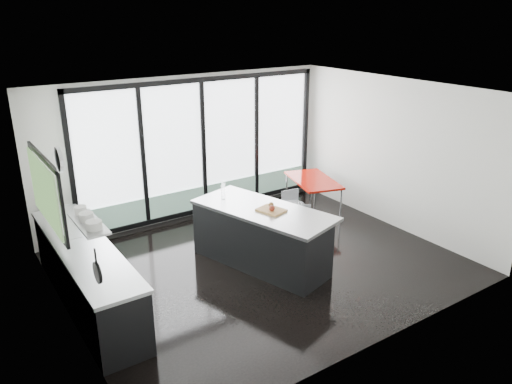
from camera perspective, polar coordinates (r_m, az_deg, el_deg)
floor at (r=8.27m, az=0.59°, el=-8.24°), size 6.00×5.00×0.00m
ceiling at (r=7.36m, az=0.67°, el=11.31°), size 6.00×5.00×0.00m
wall_back at (r=9.89m, az=-6.21°, el=4.45°), size 6.00×0.09×2.80m
wall_front at (r=5.97m, az=14.44°, el=-5.65°), size 6.00×0.00×2.80m
wall_left at (r=6.79m, az=-21.93°, el=-1.81°), size 0.26×5.00×2.80m
wall_right at (r=9.64m, az=15.52°, el=4.21°), size 0.00×5.00×2.80m
counter_cabinets at (r=7.41m, az=-18.77°, el=-8.93°), size 0.69×3.24×1.36m
island at (r=8.05m, az=0.50°, el=-5.16°), size 1.61×2.52×1.24m
bar_stool_near at (r=8.47m, az=5.38°, el=-5.10°), size 0.54×0.54×0.66m
bar_stool_far at (r=8.98m, az=4.27°, el=-3.39°), size 0.51×0.51×0.70m
red_table at (r=10.22m, az=6.49°, el=-0.44°), size 1.10×1.49×0.71m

